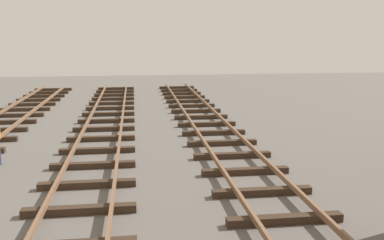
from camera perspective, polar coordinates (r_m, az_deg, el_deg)
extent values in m
cube|color=#38281C|center=(9.60, 12.03, -12.61)|extent=(2.50, 0.24, 0.18)
cube|color=#38281C|center=(11.06, 9.14, -9.26)|extent=(2.50, 0.24, 0.18)
cube|color=#38281C|center=(12.56, 6.97, -6.67)|extent=(2.50, 0.24, 0.18)
cube|color=#38281C|center=(14.09, 5.29, -4.64)|extent=(2.50, 0.24, 0.18)
cube|color=#38281C|center=(15.65, 3.95, -3.01)|extent=(2.50, 0.24, 0.18)
cube|color=#38281C|center=(17.23, 2.85, -1.67)|extent=(2.50, 0.24, 0.18)
cube|color=#38281C|center=(18.82, 1.94, -0.56)|extent=(2.50, 0.24, 0.18)
cube|color=#38281C|center=(20.42, 1.17, 0.38)|extent=(2.50, 0.24, 0.18)
cube|color=#38281C|center=(22.03, 0.52, 1.18)|extent=(2.50, 0.24, 0.18)
cube|color=#38281C|center=(23.64, -0.05, 1.87)|extent=(2.50, 0.24, 0.18)
cube|color=#38281C|center=(25.26, -0.54, 2.48)|extent=(2.50, 0.24, 0.18)
cube|color=#38281C|center=(26.89, -0.98, 3.01)|extent=(2.50, 0.24, 0.18)
cube|color=#38281C|center=(28.51, -1.36, 3.48)|extent=(2.50, 0.24, 0.18)
cube|color=#38281C|center=(30.14, -1.71, 3.90)|extent=(2.50, 0.24, 0.18)
cube|color=#38281C|center=(31.78, -2.02, 4.27)|extent=(2.50, 0.24, 0.18)
cube|color=#38281C|center=(10.17, -14.48, -11.35)|extent=(2.50, 0.24, 0.18)
cube|color=#38281C|center=(11.74, -13.52, -8.19)|extent=(2.50, 0.24, 0.18)
cube|color=#38281C|center=(13.35, -12.80, -5.79)|extent=(2.50, 0.24, 0.18)
cube|color=#38281C|center=(14.97, -12.24, -3.90)|extent=(2.50, 0.24, 0.18)
cube|color=#38281C|center=(16.61, -11.79, -2.39)|extent=(2.50, 0.24, 0.18)
cube|color=#38281C|center=(18.26, -11.43, -1.15)|extent=(2.50, 0.24, 0.18)
cube|color=#38281C|center=(19.92, -11.12, -0.11)|extent=(2.50, 0.24, 0.18)
cube|color=#38281C|center=(21.58, -10.86, 0.77)|extent=(2.50, 0.24, 0.18)
cube|color=#38281C|center=(23.25, -10.64, 1.52)|extent=(2.50, 0.24, 0.18)
cube|color=#38281C|center=(24.92, -10.45, 2.17)|extent=(2.50, 0.24, 0.18)
cube|color=#38281C|center=(26.59, -10.28, 2.74)|extent=(2.50, 0.24, 0.18)
cube|color=#38281C|center=(28.27, -10.13, 3.24)|extent=(2.50, 0.24, 0.18)
cube|color=#38281C|center=(29.95, -10.00, 3.68)|extent=(2.50, 0.24, 0.18)
cube|color=#38281C|center=(31.63, -9.88, 4.08)|extent=(2.50, 0.24, 0.18)
cube|color=#38281C|center=(20.95, -23.00, -0.24)|extent=(2.50, 0.24, 0.18)
cube|color=#38281C|center=(22.52, -21.91, 0.58)|extent=(2.50, 0.24, 0.18)
cube|color=#38281C|center=(24.10, -20.97, 1.30)|extent=(2.50, 0.24, 0.18)
cube|color=#38281C|center=(25.69, -20.14, 1.93)|extent=(2.50, 0.24, 0.18)
cube|color=#38281C|center=(27.29, -19.41, 2.49)|extent=(2.50, 0.24, 0.18)
cube|color=#38281C|center=(28.90, -18.76, 2.99)|extent=(2.50, 0.24, 0.18)
cube|color=#38281C|center=(30.51, -18.18, 3.43)|extent=(2.50, 0.24, 0.18)
cube|color=#38281C|center=(32.12, -17.66, 3.82)|extent=(2.50, 0.24, 0.18)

